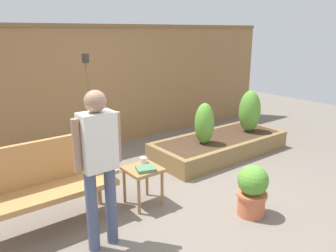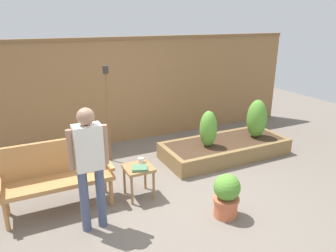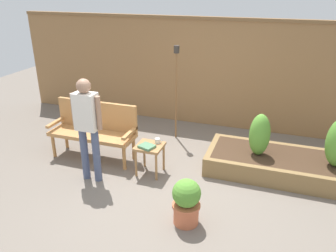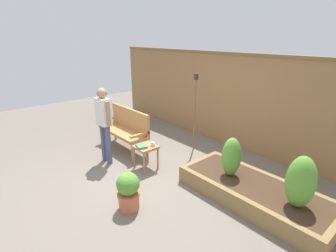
# 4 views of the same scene
# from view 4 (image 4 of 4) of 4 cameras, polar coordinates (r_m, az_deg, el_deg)

# --- Properties ---
(ground_plane) EXTENTS (14.00, 14.00, 0.00)m
(ground_plane) POSITION_cam_4_polar(r_m,az_deg,el_deg) (4.78, -5.22, -12.25)
(ground_plane) COLOR #70665B
(fence_back) EXTENTS (8.40, 0.14, 2.16)m
(fence_back) POSITION_cam_4_polar(r_m,az_deg,el_deg) (6.13, 14.59, 5.43)
(fence_back) COLOR olive
(fence_back) RESTS_ON ground_plane
(garden_bench) EXTENTS (1.44, 0.48, 0.94)m
(garden_bench) POSITION_cam_4_polar(r_m,az_deg,el_deg) (5.97, -9.27, -0.03)
(garden_bench) COLOR #B77F47
(garden_bench) RESTS_ON ground_plane
(side_table) EXTENTS (0.40, 0.40, 0.48)m
(side_table) POSITION_cam_4_polar(r_m,az_deg,el_deg) (5.06, -4.93, -5.28)
(side_table) COLOR #9E7042
(side_table) RESTS_ON ground_plane
(cup_on_table) EXTENTS (0.12, 0.08, 0.08)m
(cup_on_table) POSITION_cam_4_polar(r_m,az_deg,el_deg) (5.01, -3.36, -4.00)
(cup_on_table) COLOR silver
(cup_on_table) RESTS_ON side_table
(book_on_table) EXTENTS (0.26, 0.25, 0.04)m
(book_on_table) POSITION_cam_4_polar(r_m,az_deg,el_deg) (4.98, -5.83, -4.44)
(book_on_table) COLOR #4C7A56
(book_on_table) RESTS_ON side_table
(potted_boxwood) EXTENTS (0.35, 0.35, 0.61)m
(potted_boxwood) POSITION_cam_4_polar(r_m,az_deg,el_deg) (4.00, -8.75, -13.88)
(potted_boxwood) COLOR #C66642
(potted_boxwood) RESTS_ON ground_plane
(raised_planter_bed) EXTENTS (2.40, 1.00, 0.30)m
(raised_planter_bed) POSITION_cam_4_polar(r_m,az_deg,el_deg) (4.43, 18.46, -13.74)
(raised_planter_bed) COLOR olive
(raised_planter_bed) RESTS_ON ground_plane
(shrub_near_bench) EXTENTS (0.31, 0.31, 0.66)m
(shrub_near_bench) POSITION_cam_4_polar(r_m,az_deg,el_deg) (4.35, 13.80, -6.65)
(shrub_near_bench) COLOR brown
(shrub_near_bench) RESTS_ON raised_planter_bed
(shrub_far_corner) EXTENTS (0.38, 0.38, 0.74)m
(shrub_far_corner) POSITION_cam_4_polar(r_m,az_deg,el_deg) (3.90, 27.24, -10.94)
(shrub_far_corner) COLOR brown
(shrub_far_corner) RESTS_ON raised_planter_bed
(tiki_torch) EXTENTS (0.10, 0.10, 1.74)m
(tiki_torch) POSITION_cam_4_polar(r_m,az_deg,el_deg) (5.70, 6.03, 5.96)
(tiki_torch) COLOR brown
(tiki_torch) RESTS_ON ground_plane
(person_by_bench) EXTENTS (0.47, 0.20, 1.56)m
(person_by_bench) POSITION_cam_4_polar(r_m,az_deg,el_deg) (5.26, -13.95, 1.45)
(person_by_bench) COLOR #475170
(person_by_bench) RESTS_ON ground_plane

